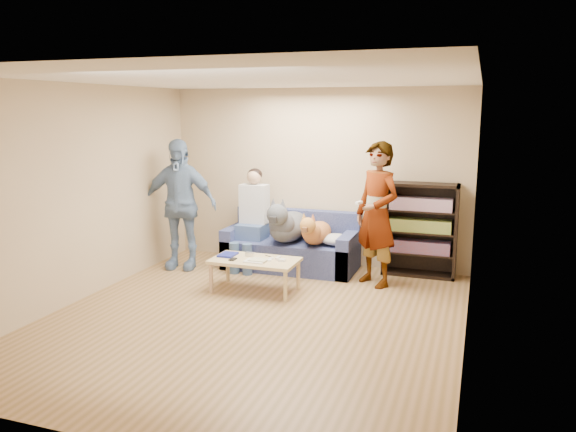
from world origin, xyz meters
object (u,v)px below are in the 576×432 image
at_px(person_standing_left, 179,204).
at_px(notebook_blue, 228,255).
at_px(dog_gray, 287,225).
at_px(dog_tan, 315,232).
at_px(coffee_table, 255,263).
at_px(person_seated, 252,215).
at_px(person_standing_right, 377,214).
at_px(camera_silver, 250,254).
at_px(bookshelf, 420,228).
at_px(sofa, 292,249).

distance_m(person_standing_left, notebook_blue, 1.31).
bearing_deg(dog_gray, notebook_blue, -117.25).
xyz_separation_m(person_standing_left, dog_tan, (1.96, 0.32, -0.33)).
bearing_deg(coffee_table, person_seated, 114.37).
height_order(person_standing_right, dog_gray, person_standing_right).
relative_size(person_standing_right, coffee_table, 1.72).
bearing_deg(dog_tan, camera_silver, -126.58).
xyz_separation_m(camera_silver, bookshelf, (2.02, 1.29, 0.23)).
bearing_deg(coffee_table, camera_silver, 135.00).
height_order(person_standing_right, notebook_blue, person_standing_right).
bearing_deg(person_standing_right, person_standing_left, -141.23).
xyz_separation_m(person_standing_left, bookshelf, (3.34, 0.76, -0.26)).
distance_m(dog_gray, bookshelf, 1.86).
bearing_deg(camera_silver, sofa, 78.26).
bearing_deg(dog_gray, camera_silver, -103.31).
relative_size(notebook_blue, bookshelf, 0.20).
distance_m(person_standing_left, coffee_table, 1.68).
bearing_deg(notebook_blue, person_seated, 94.33).
xyz_separation_m(person_standing_right, bookshelf, (0.50, 0.63, -0.27)).
height_order(person_standing_left, coffee_table, person_standing_left).
relative_size(dog_gray, dog_tan, 1.13).
xyz_separation_m(dog_tan, bookshelf, (1.39, 0.44, 0.07)).
height_order(person_standing_right, camera_silver, person_standing_right).
distance_m(dog_gray, coffee_table, 1.04).
height_order(person_standing_left, dog_tan, person_standing_left).
bearing_deg(camera_silver, person_standing_left, 158.12).
bearing_deg(person_standing_right, coffee_table, -114.75).
relative_size(person_standing_right, person_standing_left, 1.00).
height_order(camera_silver, coffee_table, camera_silver).
distance_m(notebook_blue, camera_silver, 0.29).
bearing_deg(dog_tan, notebook_blue, -134.67).
height_order(person_standing_left, camera_silver, person_standing_left).
distance_m(person_standing_right, person_standing_left, 2.85).
distance_m(person_seated, coffee_table, 1.22).
bearing_deg(person_standing_right, dog_gray, -153.13).
xyz_separation_m(coffee_table, bookshelf, (1.90, 1.41, 0.31)).
bearing_deg(person_standing_left, camera_silver, -31.09).
height_order(person_standing_right, person_standing_left, person_standing_right).
bearing_deg(person_standing_right, dog_tan, -156.17).
relative_size(camera_silver, bookshelf, 0.08).
bearing_deg(notebook_blue, dog_gray, 62.75).
xyz_separation_m(person_seated, dog_tan, (0.99, -0.07, -0.17)).
bearing_deg(person_standing_right, notebook_blue, -121.78).
height_order(dog_gray, coffee_table, dog_gray).
relative_size(camera_silver, coffee_table, 0.10).
bearing_deg(coffee_table, sofa, 85.16).
bearing_deg(bookshelf, dog_tan, -162.55).
bearing_deg(person_seated, coffee_table, -65.63).
xyz_separation_m(person_standing_left, dog_gray, (1.53, 0.35, -0.27)).
bearing_deg(person_standing_left, bookshelf, 3.60).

